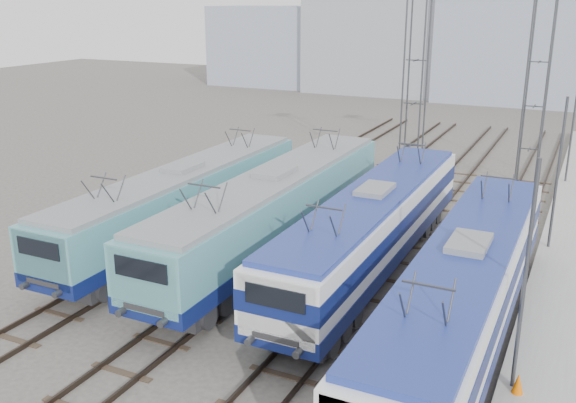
# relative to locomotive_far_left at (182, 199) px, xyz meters

# --- Properties ---
(ground) EXTENTS (160.00, 160.00, 0.00)m
(ground) POSITION_rel_locomotive_far_left_xyz_m (6.75, -7.87, -2.16)
(ground) COLOR #514C47
(locomotive_far_left) EXTENTS (2.73, 17.25, 3.25)m
(locomotive_far_left) POSITION_rel_locomotive_far_left_xyz_m (0.00, 0.00, 0.00)
(locomotive_far_left) COLOR #0E1955
(locomotive_far_left) RESTS_ON ground
(locomotive_center_left) EXTENTS (2.90, 18.30, 3.44)m
(locomotive_center_left) POSITION_rel_locomotive_far_left_xyz_m (4.50, 0.32, 0.12)
(locomotive_center_left) COLOR #0E1955
(locomotive_center_left) RESTS_ON ground
(locomotive_center_right) EXTENTS (2.77, 17.51, 3.29)m
(locomotive_center_right) POSITION_rel_locomotive_far_left_xyz_m (9.00, 0.24, 0.08)
(locomotive_center_right) COLOR #0E1955
(locomotive_center_right) RESTS_ON ground
(locomotive_far_right) EXTENTS (2.79, 17.63, 3.31)m
(locomotive_far_right) POSITION_rel_locomotive_far_left_xyz_m (13.50, -4.16, 0.10)
(locomotive_far_right) COLOR #0E1955
(locomotive_far_right) RESTS_ON ground
(catenary_tower_west) EXTENTS (4.50, 1.20, 12.00)m
(catenary_tower_west) POSITION_rel_locomotive_far_left_xyz_m (6.75, 14.13, 4.48)
(catenary_tower_west) COLOR #3F4247
(catenary_tower_west) RESTS_ON ground
(catenary_tower_east) EXTENTS (4.50, 1.20, 12.00)m
(catenary_tower_east) POSITION_rel_locomotive_far_left_xyz_m (13.25, 16.13, 4.48)
(catenary_tower_east) COLOR #3F4247
(catenary_tower_east) RESTS_ON ground
(mast_front) EXTENTS (0.12, 0.12, 7.00)m
(mast_front) POSITION_rel_locomotive_far_left_xyz_m (15.35, -5.87, 1.34)
(mast_front) COLOR #3F4247
(mast_front) RESTS_ON ground
(mast_mid) EXTENTS (0.12, 0.12, 7.00)m
(mast_mid) POSITION_rel_locomotive_far_left_xyz_m (15.35, 6.13, 1.34)
(mast_mid) COLOR #3F4247
(mast_mid) RESTS_ON ground
(mast_rear) EXTENTS (0.12, 0.12, 7.00)m
(mast_rear) POSITION_rel_locomotive_far_left_xyz_m (15.35, 18.13, 1.34)
(mast_rear) COLOR #3F4247
(mast_rear) RESTS_ON ground
(safety_cone) EXTENTS (0.33, 0.33, 0.61)m
(safety_cone) POSITION_rel_locomotive_far_left_xyz_m (15.52, -6.19, -1.55)
(safety_cone) COLOR #F56601
(safety_cone) RESTS_ON platform
(building_west) EXTENTS (18.00, 12.00, 14.00)m
(building_west) POSITION_rel_locomotive_far_left_xyz_m (-7.25, 54.13, 4.84)
(building_west) COLOR #9398A3
(building_west) RESTS_ON ground
(building_center) EXTENTS (22.00, 14.00, 18.00)m
(building_center) POSITION_rel_locomotive_far_left_xyz_m (10.75, 54.13, 6.84)
(building_center) COLOR #8F99AE
(building_center) RESTS_ON ground
(building_far_west) EXTENTS (14.00, 10.00, 10.00)m
(building_far_west) POSITION_rel_locomotive_far_left_xyz_m (-23.25, 54.13, 2.84)
(building_far_west) COLOR #8F99AE
(building_far_west) RESTS_ON ground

